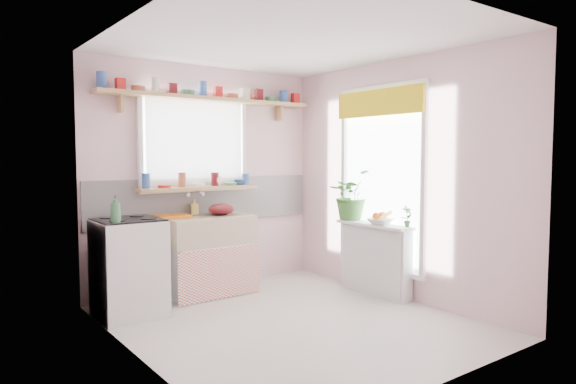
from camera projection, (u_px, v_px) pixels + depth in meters
room at (292, 167)px, 5.61m from camera, size 3.20×3.20×3.20m
sink_unit at (208, 255)px, 5.54m from camera, size 0.95×0.65×1.11m
cooker at (129, 267)px, 4.78m from camera, size 0.58×0.58×0.93m
radiator_ledge at (375, 258)px, 5.53m from camera, size 0.22×0.95×0.78m
windowsill at (199, 188)px, 5.64m from camera, size 1.40×0.22×0.04m
pine_shelf at (211, 99)px, 5.65m from camera, size 2.52×0.24×0.04m
shelf_crockery at (210, 92)px, 5.65m from camera, size 2.47×0.11×0.12m
sill_crockery at (197, 182)px, 5.63m from camera, size 1.35×0.11×0.12m
dish_tray at (172, 216)px, 5.35m from camera, size 0.35×0.27×0.04m
colander at (221, 209)px, 5.61m from camera, size 0.36×0.36×0.13m
jade_plant at (351, 195)px, 5.81m from camera, size 0.60×0.55×0.56m
fruit_bowl at (381, 221)px, 5.40m from camera, size 0.31×0.31×0.07m
herb_pot at (407, 216)px, 5.20m from camera, size 0.12×0.09×0.22m
soap_bottle_sink at (195, 207)px, 5.64m from camera, size 0.10×0.10×0.17m
sill_cup at (217, 181)px, 5.79m from camera, size 0.17×0.17×0.10m
sill_bowl at (241, 182)px, 6.03m from camera, size 0.21×0.21×0.06m
shelf_vase at (257, 95)px, 6.08m from camera, size 0.20×0.20×0.16m
cooker_bottle at (115, 209)px, 4.45m from camera, size 0.09×0.10×0.24m
fruit at (381, 216)px, 5.40m from camera, size 0.20×0.14×0.10m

